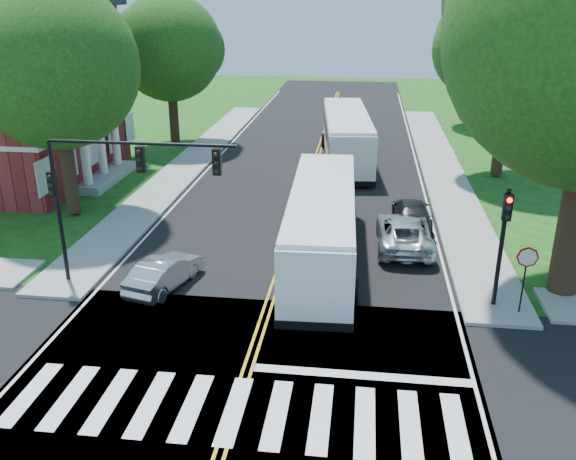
% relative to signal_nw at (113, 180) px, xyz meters
% --- Properties ---
extents(ground, '(140.00, 140.00, 0.00)m').
position_rel_signal_nw_xyz_m(ground, '(5.86, -6.43, -4.38)').
color(ground, '#164210').
rests_on(ground, ground).
extents(road, '(14.00, 96.00, 0.01)m').
position_rel_signal_nw_xyz_m(road, '(5.86, 11.57, -4.37)').
color(road, black).
rests_on(road, ground).
extents(cross_road, '(60.00, 12.00, 0.01)m').
position_rel_signal_nw_xyz_m(cross_road, '(5.86, -6.43, -4.37)').
color(cross_road, black).
rests_on(cross_road, ground).
extents(center_line, '(0.36, 70.00, 0.01)m').
position_rel_signal_nw_xyz_m(center_line, '(5.86, 15.57, -4.36)').
color(center_line, gold).
rests_on(center_line, road).
extents(edge_line_w, '(0.12, 70.00, 0.01)m').
position_rel_signal_nw_xyz_m(edge_line_w, '(-0.94, 15.57, -4.36)').
color(edge_line_w, silver).
rests_on(edge_line_w, road).
extents(edge_line_e, '(0.12, 70.00, 0.01)m').
position_rel_signal_nw_xyz_m(edge_line_e, '(12.66, 15.57, -4.36)').
color(edge_line_e, silver).
rests_on(edge_line_e, road).
extents(crosswalk, '(12.60, 3.00, 0.01)m').
position_rel_signal_nw_xyz_m(crosswalk, '(5.86, -6.93, -4.36)').
color(crosswalk, silver).
rests_on(crosswalk, road).
extents(stop_bar, '(6.60, 0.40, 0.01)m').
position_rel_signal_nw_xyz_m(stop_bar, '(9.36, -4.83, -4.36)').
color(stop_bar, silver).
rests_on(stop_bar, road).
extents(sidewalk_nw, '(2.60, 40.00, 0.15)m').
position_rel_signal_nw_xyz_m(sidewalk_nw, '(-2.44, 18.57, -4.30)').
color(sidewalk_nw, gray).
rests_on(sidewalk_nw, ground).
extents(sidewalk_ne, '(2.60, 40.00, 0.15)m').
position_rel_signal_nw_xyz_m(sidewalk_ne, '(14.16, 18.57, -4.30)').
color(sidewalk_ne, gray).
rests_on(sidewalk_ne, ground).
extents(tree_west_near, '(8.00, 8.00, 11.40)m').
position_rel_signal_nw_xyz_m(tree_west_near, '(-5.64, 7.57, 3.15)').
color(tree_west_near, black).
rests_on(tree_west_near, ground).
extents(tree_west_far, '(7.60, 7.60, 10.67)m').
position_rel_signal_nw_xyz_m(tree_west_far, '(-5.14, 23.57, 2.62)').
color(tree_west_far, black).
rests_on(tree_west_far, ground).
extents(tree_east_mid, '(8.40, 8.40, 11.93)m').
position_rel_signal_nw_xyz_m(tree_east_mid, '(17.36, 17.57, 3.48)').
color(tree_east_mid, black).
rests_on(tree_east_mid, ground).
extents(tree_east_far, '(7.20, 7.20, 10.34)m').
position_rel_signal_nw_xyz_m(tree_east_far, '(18.36, 33.57, 2.48)').
color(tree_east_far, black).
rests_on(tree_east_far, ground).
extents(signal_nw, '(7.15, 0.46, 5.66)m').
position_rel_signal_nw_xyz_m(signal_nw, '(0.00, 0.00, 0.00)').
color(signal_nw, black).
rests_on(signal_nw, ground).
extents(signal_ne, '(0.30, 0.46, 4.40)m').
position_rel_signal_nw_xyz_m(signal_ne, '(14.06, 0.01, -1.41)').
color(signal_ne, black).
rests_on(signal_ne, ground).
extents(stop_sign, '(0.76, 0.08, 2.53)m').
position_rel_signal_nw_xyz_m(stop_sign, '(14.86, -0.45, -2.35)').
color(stop_sign, black).
rests_on(stop_sign, ground).
extents(bus_lead, '(3.31, 12.41, 3.19)m').
position_rel_signal_nw_xyz_m(bus_lead, '(7.48, 3.42, -2.68)').
color(bus_lead, white).
rests_on(bus_lead, road).
extents(bus_follow, '(4.00, 12.97, 3.31)m').
position_rel_signal_nw_xyz_m(bus_follow, '(7.89, 19.98, -2.62)').
color(bus_follow, white).
rests_on(bus_follow, road).
extents(hatchback, '(2.28, 4.05, 1.26)m').
position_rel_signal_nw_xyz_m(hatchback, '(1.61, 0.12, -3.74)').
color(hatchback, silver).
rests_on(hatchback, road).
extents(suv, '(2.44, 5.19, 1.43)m').
position_rel_signal_nw_xyz_m(suv, '(11.06, 5.40, -3.65)').
color(suv, silver).
rests_on(suv, road).
extents(dark_sedan, '(1.88, 4.37, 1.25)m').
position_rel_signal_nw_xyz_m(dark_sedan, '(11.58, 8.44, -3.74)').
color(dark_sedan, black).
rests_on(dark_sedan, road).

